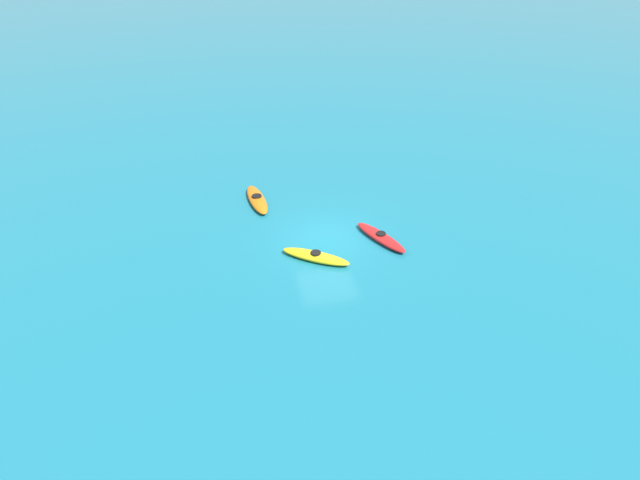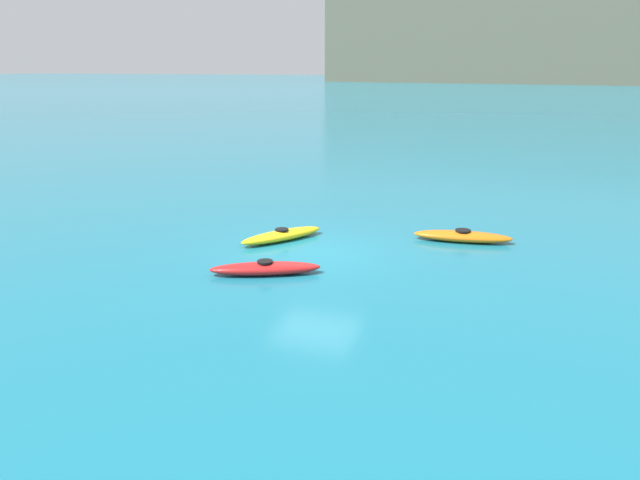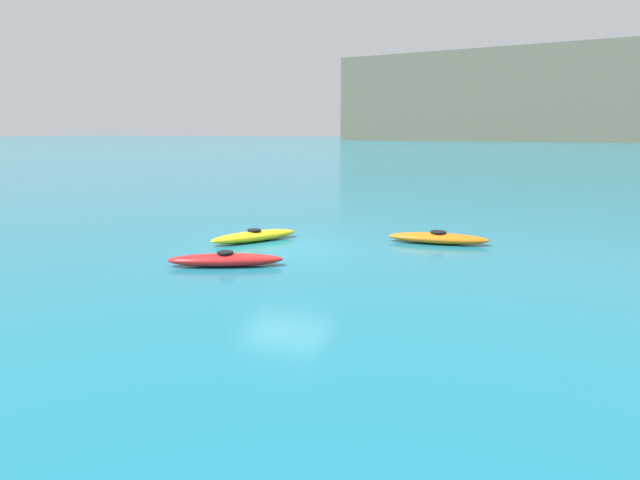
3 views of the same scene
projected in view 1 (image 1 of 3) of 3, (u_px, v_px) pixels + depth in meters
name	position (u px, v px, depth m)	size (l,w,h in m)	color
ground_plane	(327.00, 239.00, 21.64)	(600.00, 600.00, 0.00)	#19728C
kayak_red	(381.00, 237.00, 21.44)	(2.88, 1.76, 0.37)	red
kayak_yellow	(316.00, 256.00, 20.25)	(2.14, 2.73, 0.37)	yellow
kayak_orange	(257.00, 199.00, 24.25)	(3.03, 1.06, 0.37)	orange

